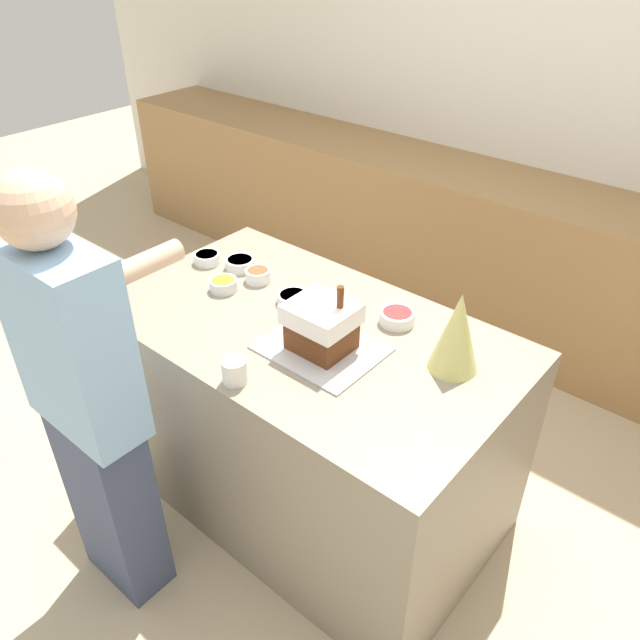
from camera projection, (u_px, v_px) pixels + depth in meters
name	position (u px, v px, depth m)	size (l,w,h in m)	color
ground_plane	(309.00, 492.00, 2.81)	(12.00, 12.00, 0.00)	#C6B28E
wall_back	(555.00, 104.00, 3.37)	(8.00, 0.05, 2.60)	white
back_cabinet_block	(502.00, 261.00, 3.63)	(6.00, 0.60, 0.94)	#9E7547
kitchen_island	(308.00, 418.00, 2.56)	(1.57, 0.91, 0.90)	gray
baking_tray	(322.00, 348.00, 2.19)	(0.41, 0.33, 0.01)	silver
gingerbread_house	(322.00, 325.00, 2.14)	(0.22, 0.20, 0.25)	#5B2D14
decorative_tree	(457.00, 332.00, 2.02)	(0.17, 0.17, 0.29)	#DBD675
candy_bowl_far_right	(293.00, 298.00, 2.44)	(0.13, 0.13, 0.04)	white
candy_bowl_near_tray_left	(258.00, 275.00, 2.57)	(0.11, 0.11, 0.05)	white
candy_bowl_beside_tree	(207.00, 258.00, 2.70)	(0.12, 0.12, 0.04)	white
candy_bowl_behind_tray	(240.00, 263.00, 2.66)	(0.13, 0.13, 0.04)	white
candy_bowl_front_corner	(397.00, 317.00, 2.31)	(0.13, 0.13, 0.05)	white
candy_bowl_near_tray_right	(223.00, 284.00, 2.51)	(0.11, 0.11, 0.05)	silver
mug	(234.00, 371.00, 2.02)	(0.08, 0.08, 0.09)	white
person	(89.00, 407.00, 2.02)	(0.43, 0.54, 1.65)	#424C6B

